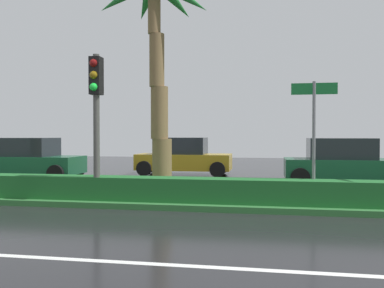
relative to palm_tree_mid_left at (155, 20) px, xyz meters
The scene contains 10 objects.
ground_plane 7.17m from the palm_tree_mid_left, ahead, with size 90.00×42.00×0.10m, color black.
near_lane_divider_stripe 9.56m from the palm_tree_mid_left, 53.26° to the right, with size 81.00×0.14×0.01m, color white.
median_strip 7.06m from the palm_tree_mid_left, ahead, with size 85.50×4.00×0.15m, color #2D6B33.
median_hedge 7.01m from the palm_tree_mid_left, 20.57° to the right, with size 76.50×0.70×0.60m.
palm_tree_mid_left is the anchor object (origin of this frame).
traffic_signal_median_left 3.42m from the palm_tree_mid_left, 115.40° to the right, with size 0.28×0.43×3.74m.
street_name_sign 5.68m from the palm_tree_mid_left, 18.85° to the right, with size 1.10×0.08×3.00m.
car_in_traffic_leading 8.66m from the palm_tree_mid_left, 150.14° to the left, with size 4.30×2.02×1.72m.
car_in_traffic_second 8.00m from the palm_tree_mid_left, 94.03° to the left, with size 4.30×2.02×1.72m.
car_in_traffic_third 8.45m from the palm_tree_mid_left, 32.07° to the left, with size 4.30×2.02×1.72m.
Camera 1 is at (-1.49, -3.63, 1.83)m, focal length 38.64 mm.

